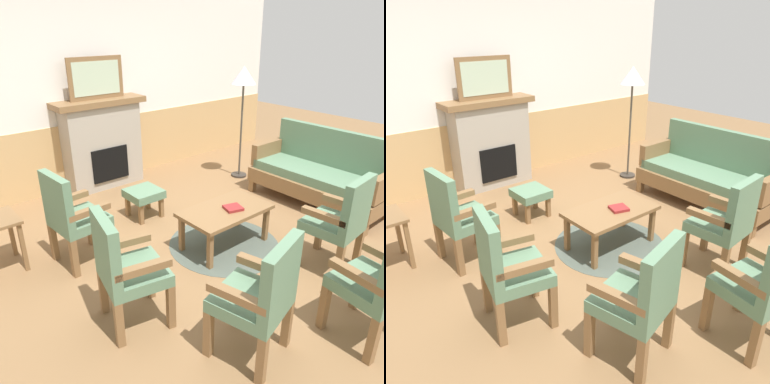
{
  "view_description": "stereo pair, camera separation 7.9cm",
  "coord_description": "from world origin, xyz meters",
  "views": [
    {
      "loc": [
        -2.46,
        -2.54,
        2.23
      ],
      "look_at": [
        0.0,
        0.35,
        0.55
      ],
      "focal_mm": 35.58,
      "sensor_mm": 36.0,
      "label": 1
    },
    {
      "loc": [
        -2.4,
        -2.59,
        2.23
      ],
      "look_at": [
        0.0,
        0.35,
        0.55
      ],
      "focal_mm": 35.58,
      "sensor_mm": 36.0,
      "label": 2
    }
  ],
  "objects": [
    {
      "name": "footstool",
      "position": [
        -0.13,
        1.11,
        0.28
      ],
      "size": [
        0.4,
        0.4,
        0.36
      ],
      "color": "brown",
      "rests_on": "ground_plane"
    },
    {
      "name": "floor_lamp_by_couch",
      "position": [
        1.8,
        1.3,
        1.45
      ],
      "size": [
        0.36,
        0.36,
        1.68
      ],
      "color": "#332D28",
      "rests_on": "ground_plane"
    },
    {
      "name": "fireplace",
      "position": [
        0.0,
        2.35,
        0.65
      ],
      "size": [
        1.3,
        0.44,
        1.28
      ],
      "color": "#A39989",
      "rests_on": "ground_plane"
    },
    {
      "name": "round_rug",
      "position": [
        0.14,
        -0.02,
        0.0
      ],
      "size": [
        1.21,
        1.21,
        0.01
      ],
      "primitive_type": "cylinder",
      "color": "#4C564C",
      "rests_on": "ground_plane"
    },
    {
      "name": "armchair_corner_left",
      "position": [
        0.67,
        -1.03,
        0.54
      ],
      "size": [
        0.51,
        0.51,
        0.98
      ],
      "color": "brown",
      "rests_on": "ground_plane"
    },
    {
      "name": "armchair_front_left",
      "position": [
        -0.75,
        -1.25,
        0.54
      ],
      "size": [
        0.58,
        0.58,
        0.98
      ],
      "color": "brown",
      "rests_on": "ground_plane"
    },
    {
      "name": "armchair_front_center",
      "position": [
        0.03,
        -1.72,
        0.54
      ],
      "size": [
        0.54,
        0.54,
        0.98
      ],
      "color": "brown",
      "rests_on": "ground_plane"
    },
    {
      "name": "book_on_table",
      "position": [
        0.2,
        -0.08,
        0.46
      ],
      "size": [
        0.22,
        0.21,
        0.03
      ],
      "primitive_type": "cube",
      "rotation": [
        0.0,
        0.0,
        -0.3
      ],
      "color": "maroon",
      "rests_on": "coffee_table"
    },
    {
      "name": "framed_picture",
      "position": [
        0.0,
        2.35,
        1.56
      ],
      "size": [
        0.8,
        0.04,
        0.56
      ],
      "color": "brown",
      "rests_on": "fireplace"
    },
    {
      "name": "armchair_by_window_left",
      "position": [
        -1.22,
        0.71,
        0.54
      ],
      "size": [
        0.51,
        0.51,
        0.98
      ],
      "color": "brown",
      "rests_on": "ground_plane"
    },
    {
      "name": "coffee_table",
      "position": [
        0.14,
        -0.02,
        0.39
      ],
      "size": [
        0.96,
        0.56,
        0.44
      ],
      "color": "brown",
      "rests_on": "ground_plane"
    },
    {
      "name": "armchair_near_fireplace",
      "position": [
        -1.28,
        -0.36,
        0.54
      ],
      "size": [
        0.57,
        0.57,
        0.98
      ],
      "color": "brown",
      "rests_on": "ground_plane"
    },
    {
      "name": "couch",
      "position": [
        1.86,
        -0.07,
        0.4
      ],
      "size": [
        0.7,
        1.8,
        0.98
      ],
      "color": "brown",
      "rests_on": "ground_plane"
    },
    {
      "name": "wall_back",
      "position": [
        0.0,
        2.6,
        1.31
      ],
      "size": [
        7.2,
        0.14,
        2.7
      ],
      "color": "white",
      "rests_on": "ground_plane"
    },
    {
      "name": "ground_plane",
      "position": [
        0.0,
        0.0,
        0.0
      ],
      "size": [
        14.0,
        14.0,
        0.0
      ],
      "primitive_type": "plane",
      "color": "olive"
    }
  ]
}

